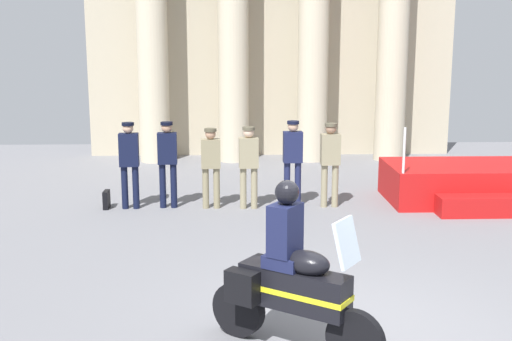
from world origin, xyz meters
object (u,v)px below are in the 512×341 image
(officer_in_row_0, at_px, (129,158))
(officer_in_row_3, at_px, (249,161))
(officer_in_row_4, at_px, (293,156))
(reviewing_stand, at_px, (462,184))
(officer_in_row_5, at_px, (330,158))
(officer_in_row_2, at_px, (211,162))
(briefcase_on_ground, at_px, (107,200))
(officer_in_row_1, at_px, (167,157))
(motorcycle_with_rider, at_px, (288,281))

(officer_in_row_0, height_order, officer_in_row_3, officer_in_row_0)
(officer_in_row_3, relative_size, officer_in_row_4, 0.95)
(reviewing_stand, relative_size, officer_in_row_5, 1.81)
(officer_in_row_2, distance_m, briefcase_on_ground, 2.24)
(officer_in_row_0, xyz_separation_m, officer_in_row_2, (1.61, -0.02, -0.07))
(officer_in_row_1, relative_size, briefcase_on_ground, 4.82)
(officer_in_row_1, distance_m, motorcycle_with_rider, 6.53)
(reviewing_stand, xyz_separation_m, officer_in_row_1, (-6.07, -0.28, 0.65))
(officer_in_row_3, distance_m, motorcycle_with_rider, 6.12)
(reviewing_stand, bearing_deg, officer_in_row_1, -177.32)
(motorcycle_with_rider, distance_m, briefcase_on_ground, 6.99)
(reviewing_stand, height_order, briefcase_on_ground, reviewing_stand)
(briefcase_on_ground, bearing_deg, motorcycle_with_rider, -63.25)
(officer_in_row_0, distance_m, officer_in_row_1, 0.75)
(officer_in_row_0, bearing_deg, officer_in_row_3, 175.52)
(officer_in_row_1, bearing_deg, officer_in_row_3, 172.80)
(officer_in_row_5, bearing_deg, officer_in_row_2, -2.27)
(reviewing_stand, xyz_separation_m, officer_in_row_2, (-5.21, -0.36, 0.58))
(reviewing_stand, bearing_deg, officer_in_row_3, -174.72)
(officer_in_row_0, distance_m, officer_in_row_2, 1.61)
(officer_in_row_2, xyz_separation_m, briefcase_on_ground, (-2.10, 0.05, -0.77))
(officer_in_row_0, bearing_deg, officer_in_row_2, 176.51)
(officer_in_row_1, xyz_separation_m, officer_in_row_2, (0.86, -0.08, -0.08))
(briefcase_on_ground, bearing_deg, reviewing_stand, 2.42)
(officer_in_row_1, distance_m, officer_in_row_2, 0.87)
(officer_in_row_1, relative_size, officer_in_row_4, 1.00)
(reviewing_stand, distance_m, officer_in_row_1, 6.11)
(officer_in_row_4, relative_size, officer_in_row_5, 1.02)
(officer_in_row_5, relative_size, motorcycle_with_rider, 0.90)
(reviewing_stand, xyz_separation_m, officer_in_row_5, (-2.83, -0.34, 0.63))
(officer_in_row_3, bearing_deg, briefcase_on_ground, -4.74)
(officer_in_row_0, bearing_deg, briefcase_on_ground, -6.01)
(officer_in_row_2, xyz_separation_m, motorcycle_with_rider, (1.03, -6.17, -0.16))
(reviewing_stand, xyz_separation_m, officer_in_row_0, (-6.82, -0.34, 0.65))
(officer_in_row_5, height_order, briefcase_on_ground, officer_in_row_5)
(officer_in_row_4, xyz_separation_m, briefcase_on_ground, (-3.74, -0.07, -0.85))
(officer_in_row_5, xyz_separation_m, motorcycle_with_rider, (-1.35, -6.18, -0.21))
(reviewing_stand, relative_size, officer_in_row_0, 1.77)
(officer_in_row_1, relative_size, officer_in_row_3, 1.05)
(officer_in_row_3, xyz_separation_m, briefcase_on_ground, (-2.85, 0.10, -0.79))
(officer_in_row_1, height_order, officer_in_row_4, officer_in_row_4)
(officer_in_row_2, bearing_deg, officer_in_row_3, 173.40)
(officer_in_row_2, height_order, officer_in_row_3, officer_in_row_3)
(officer_in_row_2, bearing_deg, motorcycle_with_rider, 96.85)
(officer_in_row_1, xyz_separation_m, officer_in_row_4, (2.50, 0.05, 0.00))
(officer_in_row_2, bearing_deg, officer_in_row_4, -178.41)
(officer_in_row_0, relative_size, officer_in_row_1, 1.00)
(officer_in_row_4, bearing_deg, officer_in_row_5, 169.23)
(officer_in_row_0, bearing_deg, motorcycle_with_rider, 110.48)
(officer_in_row_0, distance_m, motorcycle_with_rider, 6.74)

